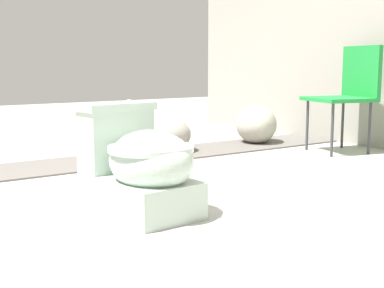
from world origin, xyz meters
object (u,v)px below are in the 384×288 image
Objects in this scene: toilet at (140,166)px; boulder_far at (256,124)px; folding_chair_left at (350,87)px; boulder_near at (162,134)px.

boulder_far is at bearing 121.45° from toilet.
folding_chair_left reaches higher than boulder_near.
folding_chair_left is 1.95× the size of boulder_far.
boulder_near is 1.09× the size of boulder_far.
boulder_near is (-1.41, 0.98, -0.08)m from toilet.
folding_chair_left reaches higher than boulder_far.
folding_chair_left is (-0.62, 2.23, 0.29)m from toilet.
folding_chair_left is at bearing 57.59° from boulder_near.
toilet is at bearing 29.43° from folding_chair_left.
toilet is 1.53× the size of boulder_far.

